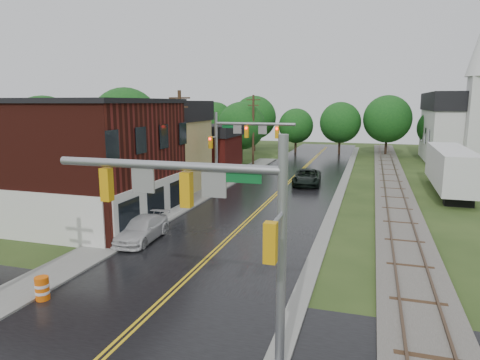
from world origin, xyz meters
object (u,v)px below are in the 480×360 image
at_px(suv_dark, 307,177).
at_px(semi_trailer, 450,167).
at_px(utility_pole_c, 253,129).
at_px(tree_left_e, 242,127).
at_px(brick_building, 62,160).
at_px(utility_pole_b, 181,144).
at_px(tree_left_a, 46,136).
at_px(traffic_signal_far, 239,138).
at_px(tree_left_c, 190,131).
at_px(traffic_signal_near, 211,209).
at_px(church, 469,120).
at_px(tree_left_b, 126,124).
at_px(pickup_white, 142,229).
at_px(construction_barrel, 42,289).

relative_size(suv_dark, semi_trailer, 0.43).
bearing_deg(utility_pole_c, semi_trailer, -29.23).
bearing_deg(tree_left_e, brick_building, -96.71).
xyz_separation_m(utility_pole_b, semi_trailer, (21.49, 9.97, -2.33)).
xyz_separation_m(tree_left_a, semi_trailer, (34.54, 10.08, -2.73)).
relative_size(traffic_signal_far, utility_pole_c, 0.82).
distance_m(tree_left_a, tree_left_c, 18.98).
distance_m(utility_pole_b, tree_left_a, 13.05).
bearing_deg(traffic_signal_near, church, 72.28).
distance_m(utility_pole_c, tree_left_b, 16.42).
bearing_deg(suv_dark, tree_left_c, 149.93).
bearing_deg(brick_building, church, 50.02).
distance_m(brick_building, tree_left_a, 10.14).
distance_m(tree_left_b, pickup_white, 24.25).
xyz_separation_m(traffic_signal_near, tree_left_e, (-12.32, 43.90, -0.16)).
distance_m(traffic_signal_near, tree_left_c, 41.67).
xyz_separation_m(traffic_signal_near, semi_trailer, (11.22, 29.97, -2.58)).
distance_m(tree_left_e, pickup_white, 34.30).
height_order(brick_building, church, church).
height_order(traffic_signal_far, suv_dark, traffic_signal_far).
xyz_separation_m(traffic_signal_far, utility_pole_b, (-3.33, -5.00, -0.25)).
bearing_deg(construction_barrel, semi_trailer, 55.17).
relative_size(brick_building, utility_pole_c, 1.59).
height_order(traffic_signal_near, construction_barrel, traffic_signal_near).
relative_size(tree_left_b, tree_left_e, 1.19).
relative_size(tree_left_e, suv_dark, 1.46).
distance_m(traffic_signal_near, tree_left_a, 30.66).
relative_size(brick_building, construction_barrel, 14.30).
bearing_deg(semi_trailer, traffic_signal_far, -164.68).
height_order(tree_left_c, pickup_white, tree_left_c).
distance_m(suv_dark, pickup_white, 21.26).
bearing_deg(tree_left_e, traffic_signal_near, -74.32).
relative_size(traffic_signal_far, semi_trailer, 0.56).
height_order(tree_left_a, tree_left_c, tree_left_a).
height_order(suv_dark, construction_barrel, suv_dark).
xyz_separation_m(traffic_signal_far, utility_pole_c, (-3.33, 17.00, -0.25)).
relative_size(traffic_signal_far, tree_left_a, 0.85).
height_order(tree_left_b, semi_trailer, tree_left_b).
bearing_deg(tree_left_e, suv_dark, -51.63).
height_order(traffic_signal_far, construction_barrel, traffic_signal_far).
xyz_separation_m(tree_left_b, tree_left_e, (9.00, 14.00, -0.90)).
height_order(traffic_signal_near, suv_dark, traffic_signal_near).
bearing_deg(tree_left_a, semi_trailer, 16.26).
height_order(tree_left_e, pickup_white, tree_left_e).
relative_size(church, pickup_white, 4.25).
relative_size(tree_left_a, pickup_white, 1.84).
bearing_deg(church, tree_left_b, -150.01).
xyz_separation_m(utility_pole_c, tree_left_e, (-2.05, 1.90, 0.09)).
xyz_separation_m(suv_dark, semi_trailer, (12.73, -0.28, 1.62)).
xyz_separation_m(utility_pole_b, tree_left_c, (-7.05, 17.90, -0.21)).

